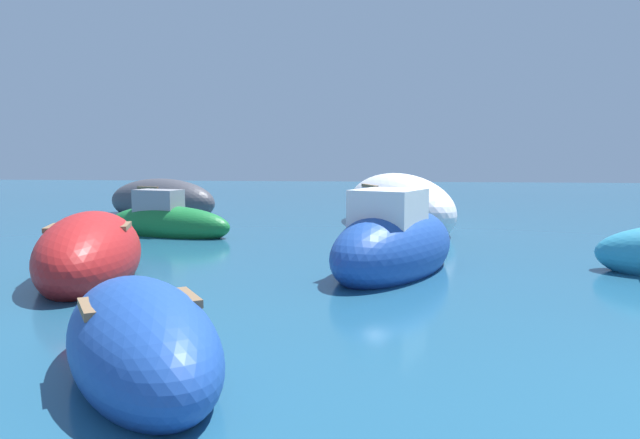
{
  "coord_description": "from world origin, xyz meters",
  "views": [
    {
      "loc": [
        -4.47,
        -4.19,
        2.1
      ],
      "look_at": [
        -6.21,
        11.71,
        0.3
      ],
      "focal_mm": 33.2,
      "sensor_mm": 36.0,
      "label": 1
    }
  ],
  "objects_px": {
    "moored_boat_1": "(394,246)",
    "moored_boat_4": "(90,255)",
    "moored_boat_8": "(167,222)",
    "moored_boat_3": "(397,208)",
    "moored_boat_5": "(162,202)",
    "moored_boat_7": "(141,343)"
  },
  "relations": [
    {
      "from": "moored_boat_3",
      "to": "moored_boat_4",
      "type": "relative_size",
      "value": 1.51
    },
    {
      "from": "moored_boat_3",
      "to": "moored_boat_4",
      "type": "xyz_separation_m",
      "value": [
        -5.27,
        -7.68,
        -0.15
      ]
    },
    {
      "from": "moored_boat_5",
      "to": "moored_boat_8",
      "type": "height_order",
      "value": "moored_boat_5"
    },
    {
      "from": "moored_boat_4",
      "to": "moored_boat_5",
      "type": "xyz_separation_m",
      "value": [
        -2.71,
        10.22,
        0.04
      ]
    },
    {
      "from": "moored_boat_1",
      "to": "moored_boat_7",
      "type": "xyz_separation_m",
      "value": [
        -2.44,
        -5.29,
        -0.14
      ]
    },
    {
      "from": "moored_boat_1",
      "to": "moored_boat_7",
      "type": "height_order",
      "value": "moored_boat_1"
    },
    {
      "from": "moored_boat_4",
      "to": "moored_boat_7",
      "type": "bearing_deg",
      "value": 14.98
    },
    {
      "from": "moored_boat_5",
      "to": "moored_boat_8",
      "type": "xyz_separation_m",
      "value": [
        2.08,
        -4.99,
        -0.11
      ]
    },
    {
      "from": "moored_boat_3",
      "to": "moored_boat_8",
      "type": "bearing_deg",
      "value": 92.04
    },
    {
      "from": "moored_boat_4",
      "to": "moored_boat_7",
      "type": "distance_m",
      "value": 4.93
    },
    {
      "from": "moored_boat_4",
      "to": "moored_boat_8",
      "type": "distance_m",
      "value": 5.27
    },
    {
      "from": "moored_boat_1",
      "to": "moored_boat_4",
      "type": "height_order",
      "value": "moored_boat_1"
    },
    {
      "from": "moored_boat_1",
      "to": "moored_boat_8",
      "type": "height_order",
      "value": "moored_boat_1"
    },
    {
      "from": "moored_boat_3",
      "to": "moored_boat_7",
      "type": "relative_size",
      "value": 1.92
    },
    {
      "from": "moored_boat_3",
      "to": "moored_boat_1",
      "type": "bearing_deg",
      "value": 157.94
    },
    {
      "from": "moored_boat_4",
      "to": "moored_boat_5",
      "type": "bearing_deg",
      "value": 177.25
    },
    {
      "from": "moored_boat_4",
      "to": "moored_boat_5",
      "type": "distance_m",
      "value": 10.57
    },
    {
      "from": "moored_boat_3",
      "to": "moored_boat_8",
      "type": "distance_m",
      "value": 6.4
    },
    {
      "from": "moored_boat_4",
      "to": "moored_boat_5",
      "type": "relative_size",
      "value": 0.92
    },
    {
      "from": "moored_boat_5",
      "to": "moored_boat_3",
      "type": "bearing_deg",
      "value": 2.25
    },
    {
      "from": "moored_boat_7",
      "to": "moored_boat_4",
      "type": "bearing_deg",
      "value": -0.83
    },
    {
      "from": "moored_boat_3",
      "to": "moored_boat_8",
      "type": "xyz_separation_m",
      "value": [
        -5.91,
        -2.45,
        -0.22
      ]
    }
  ]
}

